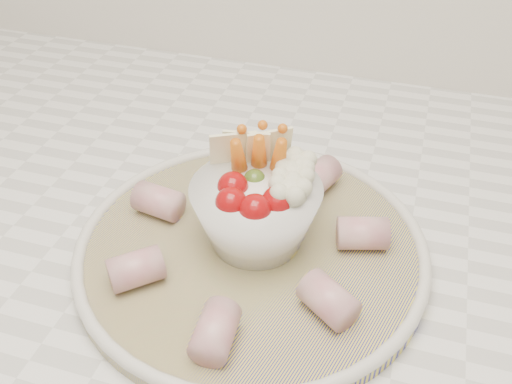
% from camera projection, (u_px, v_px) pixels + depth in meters
% --- Properties ---
extents(serving_platter, '(0.41, 0.41, 0.02)m').
position_uv_depth(serving_platter, '(251.00, 248.00, 0.55)').
color(serving_platter, navy).
rests_on(serving_platter, kitchen_counter).
extents(veggie_bowl, '(0.12, 0.12, 0.11)m').
position_uv_depth(veggie_bowl, '(258.00, 207.00, 0.53)').
color(veggie_bowl, white).
rests_on(veggie_bowl, serving_platter).
extents(cured_meat_rolls, '(0.26, 0.27, 0.03)m').
position_uv_depth(cured_meat_rolls, '(250.00, 232.00, 0.54)').
color(cured_meat_rolls, '#AD4F5F').
rests_on(cured_meat_rolls, serving_platter).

